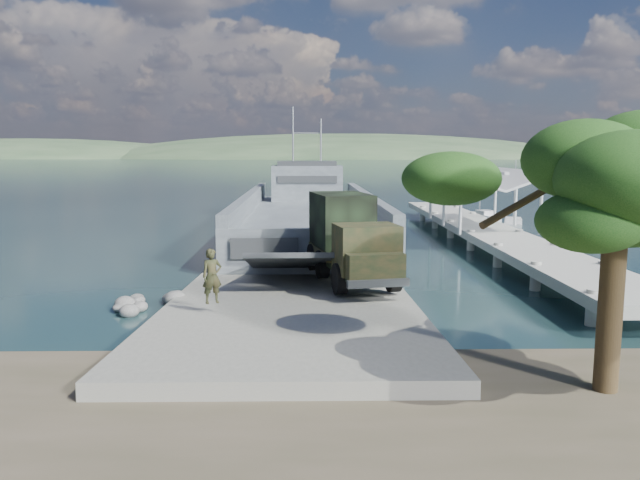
{
  "coord_description": "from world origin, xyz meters",
  "views": [
    {
      "loc": [
        0.79,
        -24.7,
        6.53
      ],
      "look_at": [
        1.25,
        6.0,
        2.15
      ],
      "focal_mm": 35.0,
      "sensor_mm": 36.0,
      "label": 1
    }
  ],
  "objects_px": {
    "military_truck": "(349,238)",
    "sailboat_far": "(480,217)",
    "pier": "(484,222)",
    "landing_craft": "(308,223)",
    "overhang_tree": "(590,186)",
    "soldier": "(212,286)",
    "sailboat_near": "(513,225)"
  },
  "relations": [
    {
      "from": "military_truck",
      "to": "sailboat_far",
      "type": "relative_size",
      "value": 1.49
    },
    {
      "from": "pier",
      "to": "landing_craft",
      "type": "relative_size",
      "value": 1.13
    },
    {
      "from": "landing_craft",
      "to": "overhang_tree",
      "type": "bearing_deg",
      "value": -78.14
    },
    {
      "from": "pier",
      "to": "soldier",
      "type": "distance_m",
      "value": 26.05
    },
    {
      "from": "sailboat_far",
      "to": "landing_craft",
      "type": "bearing_deg",
      "value": -168.07
    },
    {
      "from": "landing_craft",
      "to": "sailboat_near",
      "type": "height_order",
      "value": "landing_craft"
    },
    {
      "from": "soldier",
      "to": "sailboat_far",
      "type": "bearing_deg",
      "value": 36.27
    },
    {
      "from": "sailboat_near",
      "to": "sailboat_far",
      "type": "bearing_deg",
      "value": 118.18
    },
    {
      "from": "sailboat_far",
      "to": "overhang_tree",
      "type": "distance_m",
      "value": 44.19
    },
    {
      "from": "landing_craft",
      "to": "overhang_tree",
      "type": "xyz_separation_m",
      "value": [
        7.31,
        -32.64,
        4.72
      ]
    },
    {
      "from": "soldier",
      "to": "sailboat_near",
      "type": "height_order",
      "value": "sailboat_near"
    },
    {
      "from": "military_truck",
      "to": "soldier",
      "type": "bearing_deg",
      "value": -142.56
    },
    {
      "from": "pier",
      "to": "soldier",
      "type": "height_order",
      "value": "pier"
    },
    {
      "from": "pier",
      "to": "landing_craft",
      "type": "xyz_separation_m",
      "value": [
        -12.42,
        4.95,
        -0.66
      ]
    },
    {
      "from": "landing_craft",
      "to": "pier",
      "type": "bearing_deg",
      "value": -22.49
    },
    {
      "from": "pier",
      "to": "landing_craft",
      "type": "bearing_deg",
      "value": 158.28
    },
    {
      "from": "military_truck",
      "to": "overhang_tree",
      "type": "distance_m",
      "value": 14.66
    },
    {
      "from": "pier",
      "to": "overhang_tree",
      "type": "distance_m",
      "value": 28.45
    },
    {
      "from": "sailboat_near",
      "to": "overhang_tree",
      "type": "xyz_separation_m",
      "value": [
        -10.08,
        -36.52,
        5.34
      ]
    },
    {
      "from": "pier",
      "to": "sailboat_far",
      "type": "distance_m",
      "value": 15.79
    },
    {
      "from": "soldier",
      "to": "sailboat_near",
      "type": "bearing_deg",
      "value": 29.86
    },
    {
      "from": "landing_craft",
      "to": "military_truck",
      "type": "xyz_separation_m",
      "value": [
        2.01,
        -19.35,
        1.54
      ]
    },
    {
      "from": "pier",
      "to": "landing_craft",
      "type": "height_order",
      "value": "landing_craft"
    },
    {
      "from": "landing_craft",
      "to": "military_truck",
      "type": "relative_size",
      "value": 4.38
    },
    {
      "from": "landing_craft",
      "to": "overhang_tree",
      "type": "relative_size",
      "value": 5.02
    },
    {
      "from": "landing_craft",
      "to": "soldier",
      "type": "xyz_separation_m",
      "value": [
        -3.48,
        -25.58,
        0.58
      ]
    },
    {
      "from": "military_truck",
      "to": "sailboat_near",
      "type": "height_order",
      "value": "sailboat_near"
    },
    {
      "from": "pier",
      "to": "soldier",
      "type": "relative_size",
      "value": 21.42
    },
    {
      "from": "landing_craft",
      "to": "sailboat_far",
      "type": "height_order",
      "value": "landing_craft"
    },
    {
      "from": "soldier",
      "to": "overhang_tree",
      "type": "bearing_deg",
      "value": -58.02
    },
    {
      "from": "sailboat_near",
      "to": "overhang_tree",
      "type": "distance_m",
      "value": 38.26
    },
    {
      "from": "pier",
      "to": "overhang_tree",
      "type": "bearing_deg",
      "value": -100.45
    }
  ]
}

